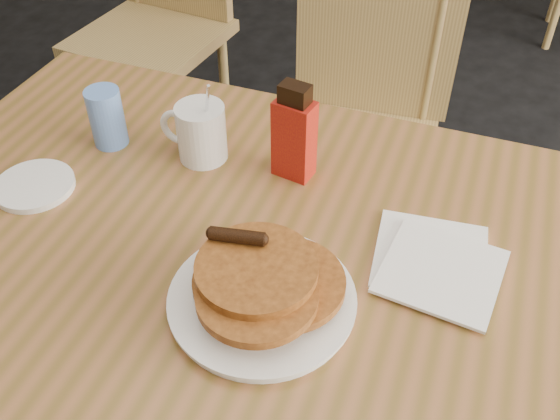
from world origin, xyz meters
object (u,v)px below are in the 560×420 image
at_px(pancake_plate, 262,290).
at_px(syrup_bottle, 294,135).
at_px(chair_main_far, 363,98).
at_px(coffee_mug, 200,131).
at_px(main_table, 248,260).
at_px(blue_tumbler, 107,118).

height_order(pancake_plate, syrup_bottle, syrup_bottle).
bearing_deg(syrup_bottle, chair_main_far, 100.01).
bearing_deg(coffee_mug, syrup_bottle, -14.17).
relative_size(main_table, pancake_plate, 4.92).
bearing_deg(main_table, chair_main_far, 89.77).
distance_m(coffee_mug, syrup_bottle, 0.18).
relative_size(pancake_plate, blue_tumbler, 2.40).
distance_m(chair_main_far, coffee_mug, 0.66).
xyz_separation_m(chair_main_far, syrup_bottle, (0.01, -0.58, 0.27)).
relative_size(coffee_mug, syrup_bottle, 0.92).
relative_size(chair_main_far, syrup_bottle, 5.17).
relative_size(pancake_plate, syrup_bottle, 1.49).
height_order(main_table, coffee_mug, coffee_mug).
bearing_deg(main_table, syrup_bottle, 87.52).
relative_size(main_table, coffee_mug, 7.95).
height_order(syrup_bottle, blue_tumbler, syrup_bottle).
bearing_deg(pancake_plate, blue_tumbler, 147.53).
height_order(chair_main_far, pancake_plate, chair_main_far).
xyz_separation_m(pancake_plate, syrup_bottle, (-0.06, 0.30, 0.05)).
bearing_deg(coffee_mug, blue_tumbler, 168.95).
xyz_separation_m(coffee_mug, syrup_bottle, (0.18, 0.01, 0.03)).
distance_m(chair_main_far, syrup_bottle, 0.63).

